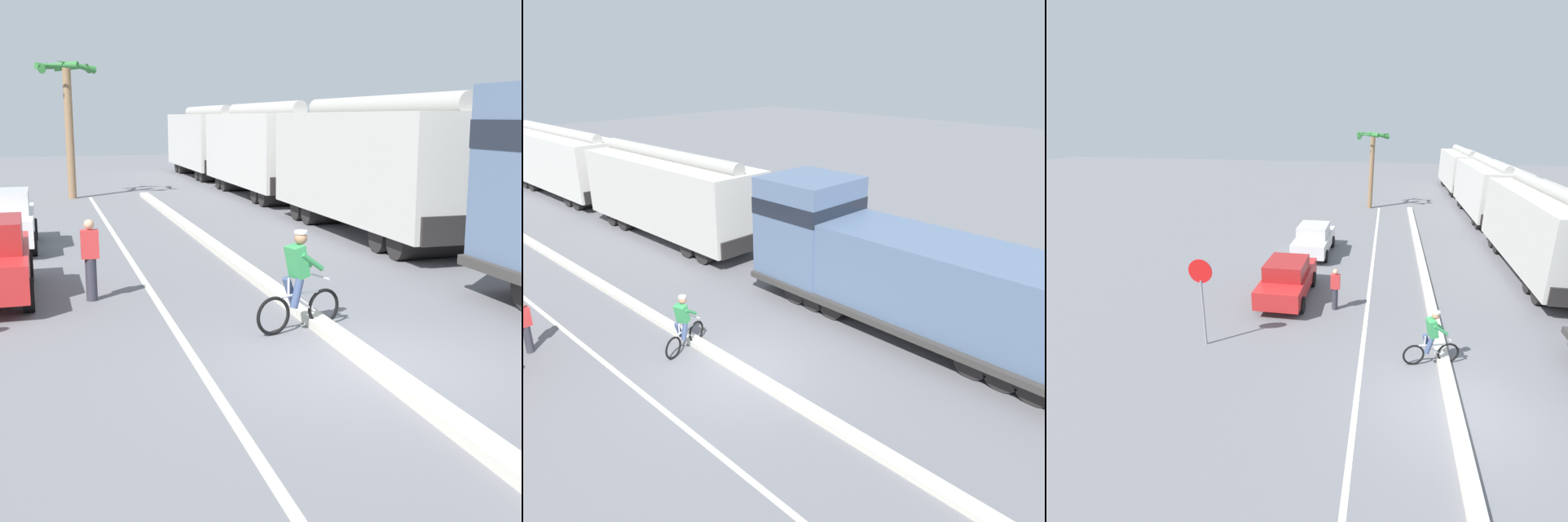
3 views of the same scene
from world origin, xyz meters
TOP-DOWN VIEW (x-y plane):
  - ground_plane at (0.00, 0.00)m, footprint 120.00×120.00m
  - median_curb at (0.00, 6.00)m, footprint 0.36×36.00m
  - lane_stripe at (-2.40, 6.00)m, footprint 0.14×36.00m
  - locomotive at (5.20, -1.43)m, footprint 3.10×11.61m
  - hopper_car_lead at (5.20, 10.73)m, footprint 2.90×10.60m
  - hopper_car_middle at (5.20, 22.33)m, footprint 2.90×10.60m
  - cyclist at (-0.40, 1.91)m, footprint 1.66×0.63m
  - pedestrian_by_cars at (-3.62, 5.01)m, footprint 0.34×0.22m

SIDE VIEW (x-z plane):
  - ground_plane at x=0.00m, z-range 0.00..0.00m
  - lane_stripe at x=-2.40m, z-range 0.00..0.01m
  - median_curb at x=0.00m, z-range 0.00..0.16m
  - cyclist at x=-0.40m, z-range -0.04..1.67m
  - pedestrian_by_cars at x=-3.62m, z-range 0.04..1.66m
  - locomotive at x=5.20m, z-range -0.30..3.90m
  - hopper_car_lead at x=5.20m, z-range -0.01..4.17m
  - hopper_car_middle at x=5.20m, z-range -0.01..4.17m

